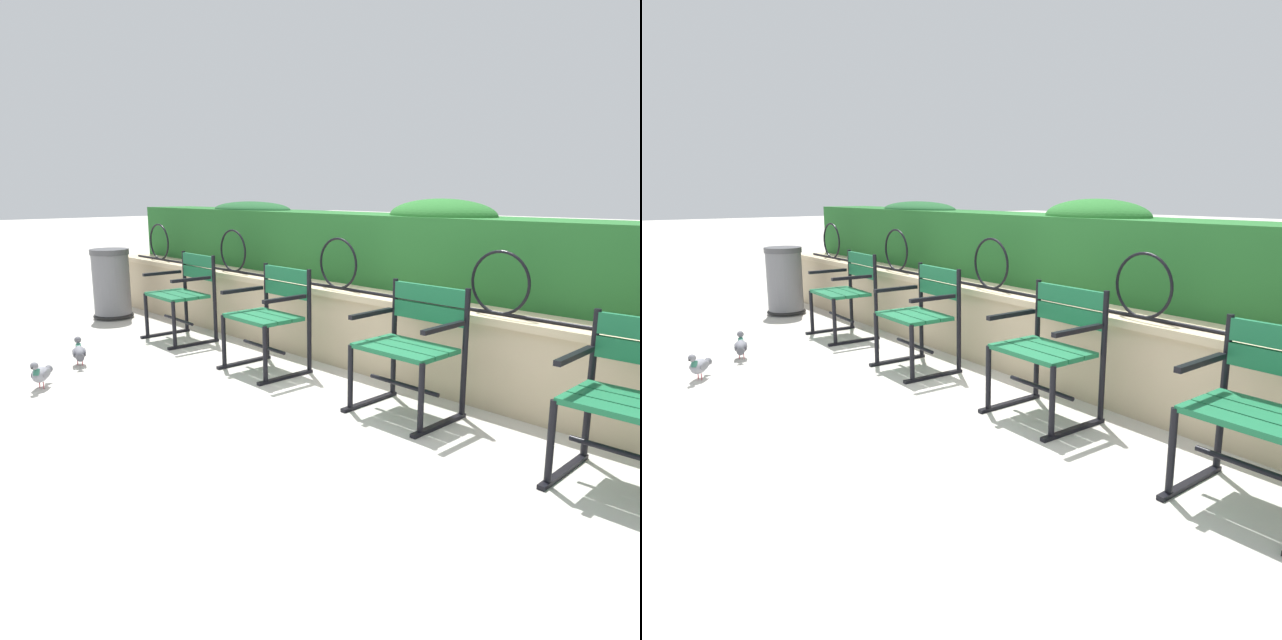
{
  "view_description": "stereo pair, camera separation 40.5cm",
  "coord_description": "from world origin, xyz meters",
  "views": [
    {
      "loc": [
        2.87,
        -2.65,
        1.4
      ],
      "look_at": [
        0.0,
        0.08,
        0.55
      ],
      "focal_mm": 33.59,
      "sensor_mm": 36.0,
      "label": 1
    },
    {
      "loc": [
        3.14,
        -2.34,
        1.4
      ],
      "look_at": [
        0.0,
        0.08,
        0.55
      ],
      "focal_mm": 33.59,
      "sensor_mm": 36.0,
      "label": 2
    }
  ],
  "objects": [
    {
      "name": "park_chair_leftmost",
      "position": [
        -2.12,
        0.3,
        0.46
      ],
      "size": [
        0.63,
        0.55,
        0.82
      ],
      "color": "#19663D",
      "rests_on": "ground"
    },
    {
      "name": "park_chair_rightmost",
      "position": [
        1.97,
        0.27,
        0.46
      ],
      "size": [
        0.61,
        0.53,
        0.82
      ],
      "color": "#19663D",
      "rests_on": "ground"
    },
    {
      "name": "trash_bin",
      "position": [
        -3.55,
        0.22,
        0.37
      ],
      "size": [
        0.44,
        0.44,
        0.78
      ],
      "color": "slate",
      "rests_on": "ground"
    },
    {
      "name": "stone_wall",
      "position": [
        0.0,
        0.86,
        0.32
      ],
      "size": [
        8.48,
        0.41,
        0.62
      ],
      "color": "tan",
      "rests_on": "ground"
    },
    {
      "name": "ground_plane",
      "position": [
        0.0,
        0.0,
        0.0
      ],
      "size": [
        60.0,
        60.0,
        0.0
      ],
      "primitive_type": "plane",
      "color": "#BCB7AD"
    },
    {
      "name": "park_chair_centre_right",
      "position": [
        0.61,
        0.31,
        0.46
      ],
      "size": [
        0.61,
        0.52,
        0.83
      ],
      "color": "#19663D",
      "rests_on": "ground"
    },
    {
      "name": "pigeon_near_chairs",
      "position": [
        -1.54,
        -1.26,
        0.11
      ],
      "size": [
        0.24,
        0.22,
        0.22
      ],
      "color": "gray",
      "rests_on": "ground"
    },
    {
      "name": "park_chair_centre_left",
      "position": [
        -0.76,
        0.26,
        0.45
      ],
      "size": [
        0.61,
        0.54,
        0.82
      ],
      "color": "#19663D",
      "rests_on": "ground"
    },
    {
      "name": "iron_arch_fence",
      "position": [
        -0.42,
        0.78,
        0.79
      ],
      "size": [
        7.92,
        0.02,
        0.42
      ],
      "color": "black",
      "rests_on": "stone_wall"
    },
    {
      "name": "pigeon_far_side",
      "position": [
        -1.93,
        -0.82,
        0.11
      ],
      "size": [
        0.28,
        0.16,
        0.22
      ],
      "color": "slate",
      "rests_on": "ground"
    },
    {
      "name": "hedge_row",
      "position": [
        0.05,
        1.34,
        0.95
      ],
      "size": [
        8.31,
        0.61,
        0.73
      ],
      "color": "#236028",
      "rests_on": "stone_wall"
    }
  ]
}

